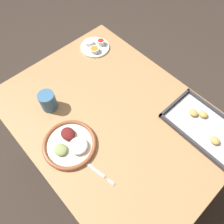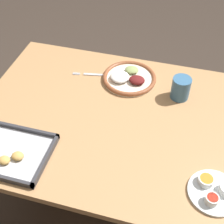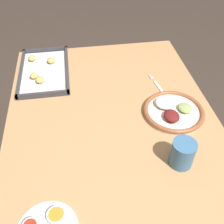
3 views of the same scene
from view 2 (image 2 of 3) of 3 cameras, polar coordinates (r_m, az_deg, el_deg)
ground_plane at (r=1.90m, az=-0.18°, el=-16.37°), size 8.00×8.00×0.00m
dining_table at (r=1.38m, az=-0.24°, el=-4.07°), size 1.13×0.85×0.74m
dinner_plate at (r=1.46m, az=3.10°, el=6.26°), size 0.25×0.25×0.04m
fork at (r=1.49m, az=-2.97°, el=6.83°), size 0.20×0.05×0.00m
saucer_plate at (r=1.12m, az=18.26°, el=-13.50°), size 0.18×0.18×0.04m
drinking_cup at (r=1.38m, az=12.45°, el=4.28°), size 0.08×0.08×0.10m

